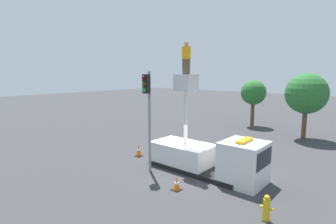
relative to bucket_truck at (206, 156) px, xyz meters
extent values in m
plane|color=#38383A|center=(-0.58, 0.00, -0.95)|extent=(120.00, 120.00, 0.00)
cube|color=black|center=(-0.58, 0.00, -0.83)|extent=(5.48, 2.12, 0.24)
cube|color=silver|center=(-1.56, 0.00, -0.26)|extent=(3.51, 2.06, 1.38)
cube|color=silver|center=(2.16, 0.00, 0.10)|extent=(1.97, 2.06, 2.10)
cube|color=black|center=(3.16, 0.00, 0.52)|extent=(0.03, 1.75, 0.84)
cube|color=orange|center=(2.16, 0.00, 1.21)|extent=(0.36, 1.23, 0.14)
cylinder|color=silver|center=(-1.38, 0.00, 1.99)|extent=(0.22, 0.22, 3.14)
cube|color=silver|center=(-1.38, 0.00, 3.91)|extent=(1.02, 1.02, 0.90)
cube|color=brown|center=(-1.38, 0.00, 4.78)|extent=(0.34, 0.26, 0.84)
cube|color=#F29E0C|center=(-1.38, 0.00, 5.53)|extent=(0.40, 0.26, 0.66)
sphere|color=tan|center=(-1.38, 0.00, 5.98)|extent=(0.23, 0.23, 0.23)
cylinder|color=white|center=(-1.38, 0.00, 6.06)|extent=(0.26, 0.26, 0.09)
cylinder|color=gray|center=(-2.49, -1.77, 1.79)|extent=(0.14, 0.14, 5.48)
cube|color=black|center=(-2.49, -1.98, 3.88)|extent=(0.34, 0.28, 1.00)
sphere|color=#490707|center=(-2.49, -2.16, 4.19)|extent=(0.22, 0.22, 0.22)
sphere|color=#503C07|center=(-2.49, -2.16, 3.88)|extent=(0.22, 0.22, 0.22)
sphere|color=green|center=(-2.49, -2.16, 3.57)|extent=(0.22, 0.22, 0.22)
cylinder|color=gold|center=(4.24, -2.53, -0.54)|extent=(0.25, 0.25, 0.82)
sphere|color=gold|center=(4.24, -2.53, -0.07)|extent=(0.21, 0.21, 0.21)
cylinder|color=gold|center=(4.05, -2.53, -0.46)|extent=(0.12, 0.10, 0.10)
cylinder|color=gold|center=(4.42, -2.53, -0.46)|extent=(0.12, 0.10, 0.10)
cube|color=black|center=(-4.87, -0.40, -0.94)|extent=(0.46, 0.46, 0.03)
cone|color=orange|center=(-4.87, -0.40, -0.56)|extent=(0.39, 0.39, 0.79)
cylinder|color=white|center=(-4.87, -0.40, -0.52)|extent=(0.20, 0.20, 0.11)
cube|color=black|center=(0.14, -2.70, -0.94)|extent=(0.42, 0.42, 0.03)
cone|color=orange|center=(0.14, -2.70, -0.65)|extent=(0.35, 0.35, 0.61)
cylinder|color=white|center=(0.14, -2.70, -0.62)|extent=(0.18, 0.18, 0.09)
cylinder|color=brown|center=(-3.30, 13.97, 0.34)|extent=(0.36, 0.36, 2.58)
sphere|color=#286B2D|center=(-3.30, 13.97, 2.50)|extent=(2.49, 2.49, 2.49)
cylinder|color=brown|center=(2.09, 11.62, 0.35)|extent=(0.36, 0.36, 2.60)
sphere|color=#286B2D|center=(2.09, 11.62, 2.80)|extent=(3.28, 3.28, 3.28)
camera|label=1|loc=(7.33, -11.70, 4.44)|focal=28.00mm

